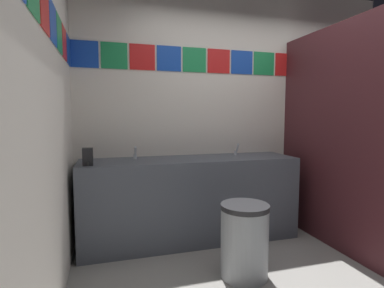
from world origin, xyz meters
name	(u,v)px	position (x,y,z in m)	size (l,w,h in m)	color
wall_back	(240,107)	(0.00, 1.51, 1.42)	(3.76, 0.09, 2.82)	silver
wall_side	(34,97)	(-1.92, 0.00, 1.42)	(0.09, 2.94, 2.82)	silver
vanity_counter	(190,198)	(-0.71, 1.18, 0.45)	(2.25, 0.59, 0.87)	#4C515B
faucet_left	(135,154)	(-1.27, 1.26, 0.92)	(0.04, 0.10, 0.14)	silver
faucet_right	(236,151)	(-0.15, 1.26, 0.92)	(0.04, 0.10, 0.14)	silver
soap_dispenser	(88,157)	(-1.71, 1.00, 0.95)	(0.09, 0.09, 0.16)	black
stall_divider	(364,139)	(0.77, 0.43, 1.10)	(0.92, 1.55, 2.20)	#471E23
toilet	(355,202)	(1.26, 0.97, 0.30)	(0.39, 0.49, 0.74)	white
trash_bin	(244,240)	(-0.49, 0.34, 0.30)	(0.39, 0.39, 0.61)	#999EA3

